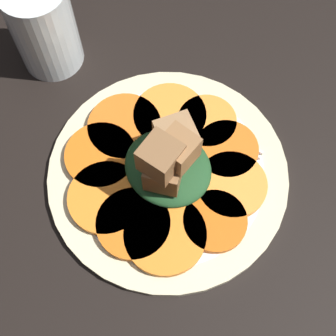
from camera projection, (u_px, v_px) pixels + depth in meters
table_slab at (168, 179)px, 53.43cm from camera, size 120.00×120.00×2.00cm
plate at (168, 174)px, 52.04cm from camera, size 26.65×26.65×1.05cm
carrot_slice_0 at (170, 116)px, 53.85cm from camera, size 8.43×8.43×0.88cm
carrot_slice_1 at (125, 127)px, 53.28cm from camera, size 8.43×8.43×0.88cm
carrot_slice_2 at (101, 155)px, 51.82cm from camera, size 7.94×7.94×0.88cm
carrot_slice_3 at (106, 198)px, 49.81cm from camera, size 8.25×8.25×0.88cm
carrot_slice_4 at (133, 224)px, 48.65cm from camera, size 7.79×7.79×0.88cm
carrot_slice_5 at (165, 235)px, 48.17cm from camera, size 8.61×8.61×0.88cm
carrot_slice_6 at (215, 221)px, 48.76cm from camera, size 6.75×6.75×0.88cm
carrot_slice_7 at (232, 185)px, 50.41cm from camera, size 7.66×7.66×0.88cm
carrot_slice_8 at (227, 149)px, 52.11cm from camera, size 7.07×7.07×0.88cm
carrot_slice_9 at (207, 122)px, 53.54cm from camera, size 6.77×6.77×0.88cm
center_pile at (169, 161)px, 48.43cm from camera, size 9.79×8.97×9.28cm
fork at (191, 131)px, 53.34cm from camera, size 17.74×5.96×0.40cm
water_glass at (44, 27)px, 53.87cm from camera, size 7.50×7.50×11.31cm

